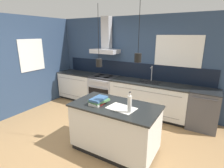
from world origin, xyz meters
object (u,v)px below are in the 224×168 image
at_px(dishwasher, 203,109).
at_px(book_stack, 99,101).
at_px(bottle_on_island, 130,104).
at_px(oven_range, 104,91).
at_px(red_supply_box, 98,101).

bearing_deg(dishwasher, book_stack, -131.55).
height_order(dishwasher, bottle_on_island, bottle_on_island).
distance_m(oven_range, dishwasher, 2.71).
height_order(oven_range, red_supply_box, red_supply_box).
height_order(dishwasher, red_supply_box, red_supply_box).
distance_m(book_stack, red_supply_box, 0.02).
relative_size(oven_range, book_stack, 2.44).
distance_m(dishwasher, red_supply_box, 2.52).
bearing_deg(bottle_on_island, book_stack, 174.80).
distance_m(dishwasher, bottle_on_island, 2.23).
relative_size(book_stack, red_supply_box, 1.77).
height_order(book_stack, red_supply_box, book_stack).
bearing_deg(dishwasher, bottle_on_island, -117.68).
relative_size(bottle_on_island, red_supply_box, 1.66).
relative_size(dishwasher, book_stack, 2.44).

